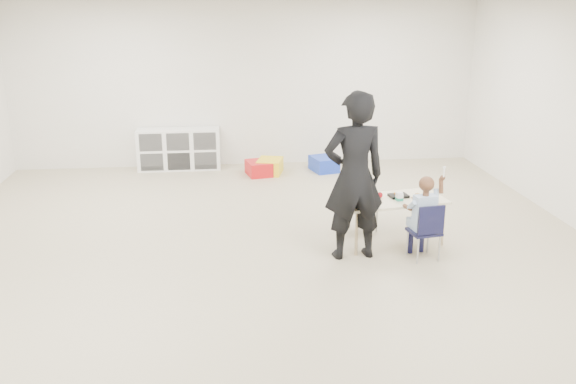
{
  "coord_description": "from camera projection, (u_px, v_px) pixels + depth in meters",
  "views": [
    {
      "loc": [
        -0.46,
        -6.07,
        2.8
      ],
      "look_at": [
        0.22,
        0.07,
        0.85
      ],
      "focal_mm": 38.0,
      "sensor_mm": 36.0,
      "label": 1
    }
  ],
  "objects": [
    {
      "name": "room",
      "position": [
        267.0,
        143.0,
        6.22
      ],
      "size": [
        9.0,
        9.02,
        2.8
      ],
      "color": "#B4AA8A",
      "rests_on": "ground"
    },
    {
      "name": "table",
      "position": [
        392.0,
        220.0,
        7.28
      ],
      "size": [
        1.3,
        0.79,
        0.56
      ],
      "rotation": [
        0.0,
        0.0,
        0.16
      ],
      "color": "#F8ECC6",
      "rests_on": "ground"
    },
    {
      "name": "chair_near",
      "position": [
        424.0,
        230.0,
        6.82
      ],
      "size": [
        0.37,
        0.35,
        0.67
      ],
      "primitive_type": null,
      "rotation": [
        0.0,
        0.0,
        0.16
      ],
      "color": "black",
      "rests_on": "ground"
    },
    {
      "name": "chair_far",
      "position": [
        364.0,
        204.0,
        7.71
      ],
      "size": [
        0.37,
        0.35,
        0.67
      ],
      "primitive_type": null,
      "rotation": [
        0.0,
        0.0,
        0.16
      ],
      "color": "black",
      "rests_on": "ground"
    },
    {
      "name": "child",
      "position": [
        425.0,
        214.0,
        6.76
      ],
      "size": [
        0.51,
        0.51,
        1.05
      ],
      "primitive_type": null,
      "rotation": [
        0.0,
        0.0,
        0.16
      ],
      "color": "#A1BCDB",
      "rests_on": "chair_near"
    },
    {
      "name": "lunch_tray_near",
      "position": [
        398.0,
        196.0,
        7.25
      ],
      "size": [
        0.24,
        0.19,
        0.03
      ],
      "primitive_type": "cube",
      "rotation": [
        0.0,
        0.0,
        0.16
      ],
      "color": "black",
      "rests_on": "table"
    },
    {
      "name": "lunch_tray_far",
      "position": [
        364.0,
        197.0,
        7.21
      ],
      "size": [
        0.24,
        0.19,
        0.03
      ],
      "primitive_type": "cube",
      "rotation": [
        0.0,
        0.0,
        0.16
      ],
      "color": "black",
      "rests_on": "table"
    },
    {
      "name": "milk_carton",
      "position": [
        399.0,
        197.0,
        7.09
      ],
      "size": [
        0.08,
        0.08,
        0.1
      ],
      "primitive_type": "cube",
      "rotation": [
        0.0,
        0.0,
        0.16
      ],
      "color": "white",
      "rests_on": "table"
    },
    {
      "name": "bread_roll",
      "position": [
        418.0,
        196.0,
        7.19
      ],
      "size": [
        0.09,
        0.09,
        0.07
      ],
      "primitive_type": "ellipsoid",
      "color": "tan",
      "rests_on": "table"
    },
    {
      "name": "apple_near",
      "position": [
        380.0,
        195.0,
        7.21
      ],
      "size": [
        0.07,
        0.07,
        0.07
      ],
      "primitive_type": "sphere",
      "color": "maroon",
      "rests_on": "table"
    },
    {
      "name": "apple_far",
      "position": [
        354.0,
        200.0,
        7.02
      ],
      "size": [
        0.07,
        0.07,
        0.07
      ],
      "primitive_type": "sphere",
      "color": "maroon",
      "rests_on": "table"
    },
    {
      "name": "cubby_shelf",
      "position": [
        179.0,
        149.0,
        10.47
      ],
      "size": [
        1.4,
        0.4,
        0.7
      ],
      "primitive_type": "cube",
      "color": "white",
      "rests_on": "ground"
    },
    {
      "name": "adult",
      "position": [
        354.0,
        177.0,
        6.69
      ],
      "size": [
        0.74,
        0.53,
        1.9
      ],
      "primitive_type": "imported",
      "rotation": [
        0.0,
        0.0,
        3.26
      ],
      "color": "black",
      "rests_on": "ground"
    },
    {
      "name": "bin_red",
      "position": [
        259.0,
        168.0,
        10.16
      ],
      "size": [
        0.46,
        0.54,
        0.23
      ],
      "primitive_type": "cube",
      "rotation": [
        0.0,
        0.0,
        0.2
      ],
      "color": "red",
      "rests_on": "ground"
    },
    {
      "name": "bin_yellow",
      "position": [
        270.0,
        166.0,
        10.26
      ],
      "size": [
        0.5,
        0.58,
        0.24
      ],
      "primitive_type": "cube",
      "rotation": [
        0.0,
        0.0,
        -0.26
      ],
      "color": "yellow",
      "rests_on": "ground"
    },
    {
      "name": "bin_blue",
      "position": [
        324.0,
        164.0,
        10.41
      ],
      "size": [
        0.5,
        0.57,
        0.24
      ],
      "primitive_type": "cube",
      "rotation": [
        0.0,
        0.0,
        0.26
      ],
      "color": "#1938C1",
      "rests_on": "ground"
    }
  ]
}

